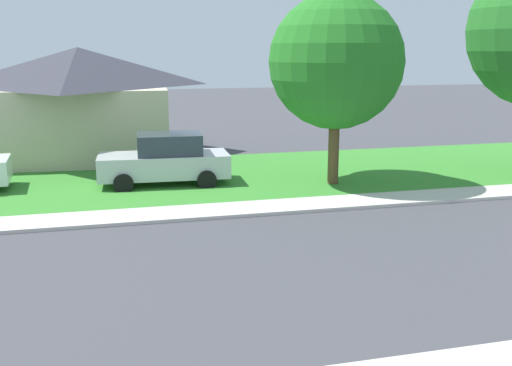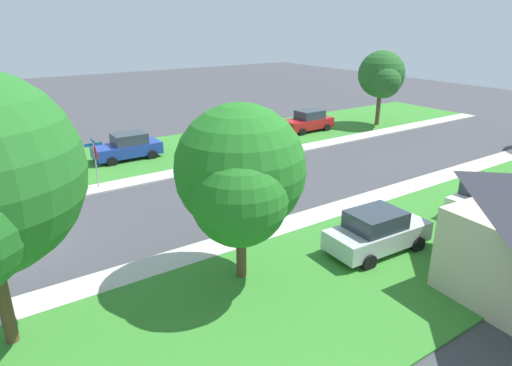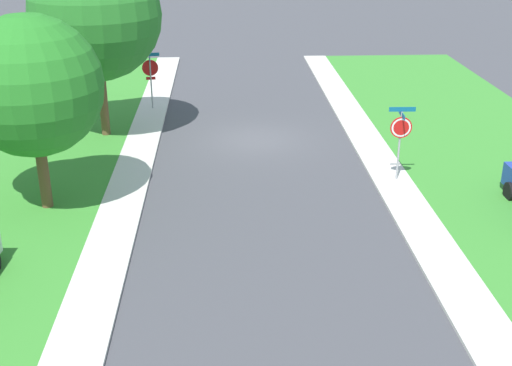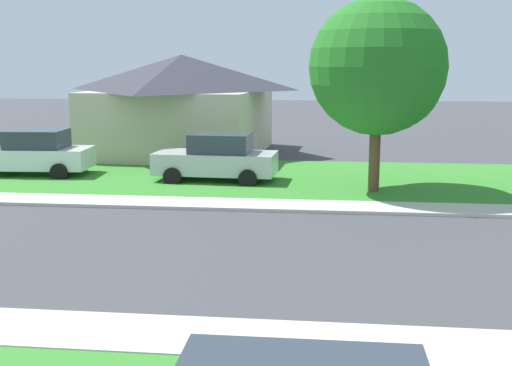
{
  "view_description": "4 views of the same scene",
  "coord_description": "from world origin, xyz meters",
  "views": [
    {
      "loc": [
        -11.09,
        13.78,
        4.45
      ],
      "look_at": [
        2.07,
        10.41,
        1.4
      ],
      "focal_mm": 41.45,
      "sensor_mm": 36.0,
      "label": 1
    },
    {
      "loc": [
        18.88,
        -0.98,
        8.74
      ],
      "look_at": [
        2.43,
        10.26,
        1.4
      ],
      "focal_mm": 31.3,
      "sensor_mm": 36.0,
      "label": 2
    },
    {
      "loc": [
        1.33,
        26.45,
        9.24
      ],
      "look_at": [
        0.35,
        7.98,
        1.4
      ],
      "focal_mm": 46.54,
      "sensor_mm": 36.0,
      "label": 3
    },
    {
      "loc": [
        -13.8,
        7.98,
        4.22
      ],
      "look_at": [
        1.1,
        9.65,
        1.4
      ],
      "focal_mm": 44.9,
      "sensor_mm": 36.0,
      "label": 4
    }
  ],
  "objects": [
    {
      "name": "house_right_setback",
      "position": [
        15.67,
        14.76,
        2.38
      ],
      "size": [
        9.5,
        8.38,
        4.6
      ],
      "color": "beige",
      "rests_on": "ground"
    },
    {
      "name": "car_silver_across_road",
      "position": [
        8.52,
        11.89,
        0.87
      ],
      "size": [
        2.21,
        4.39,
        1.76
      ],
      "color": "silver",
      "rests_on": "ground"
    },
    {
      "name": "tree_sidewalk_near",
      "position": [
        7.35,
        6.27,
        3.96
      ],
      "size": [
        4.7,
        4.37,
        6.29
      ],
      "color": "brown",
      "rests_on": "ground"
    },
    {
      "name": "sidewalk_west",
      "position": [
        -4.7,
        12.0,
        0.05
      ],
      "size": [
        1.4,
        56.0,
        0.1
      ],
      "primitive_type": "cube",
      "color": "beige",
      "rests_on": "ground"
    },
    {
      "name": "car_white_far_down_street",
      "position": [
        8.96,
        18.96,
        0.87
      ],
      "size": [
        2.22,
        4.39,
        1.76
      ],
      "color": "white",
      "rests_on": "ground"
    },
    {
      "name": "sidewalk_east",
      "position": [
        4.7,
        12.0,
        0.05
      ],
      "size": [
        1.4,
        56.0,
        0.1
      ],
      "primitive_type": "cube",
      "color": "beige",
      "rests_on": "ground"
    },
    {
      "name": "lawn_east",
      "position": [
        9.4,
        12.0,
        0.04
      ],
      "size": [
        8.0,
        56.0,
        0.08
      ],
      "primitive_type": "cube",
      "color": "#38842D",
      "rests_on": "ground"
    }
  ]
}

